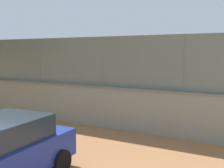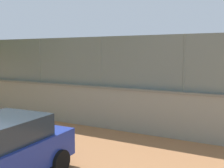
{
  "view_description": "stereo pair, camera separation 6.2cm",
  "coord_description": "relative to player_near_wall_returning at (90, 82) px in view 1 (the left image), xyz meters",
  "views": [
    {
      "loc": [
        -6.36,
        19.84,
        3.05
      ],
      "look_at": [
        0.97,
        6.2,
        1.3
      ],
      "focal_mm": 44.75,
      "sensor_mm": 36.0,
      "label": 1
    },
    {
      "loc": [
        -6.41,
        19.81,
        3.05
      ],
      "look_at": [
        0.97,
        6.2,
        1.3
      ],
      "focal_mm": 44.75,
      "sensor_mm": 36.0,
      "label": 2
    }
  ],
  "objects": [
    {
      "name": "perimeter_wall",
      "position": [
        -6.99,
        7.4,
        -0.05
      ],
      "size": [
        23.75,
        0.61,
        1.69
      ],
      "color": "gray",
      "rests_on": "ground_plane"
    },
    {
      "name": "fence_panel_on_wall",
      "position": [
        -6.99,
        7.4,
        1.79
      ],
      "size": [
        23.34,
        0.23,
        1.99
      ],
      "color": "slate",
      "rests_on": "perimeter_wall"
    },
    {
      "name": "ground_plane",
      "position": [
        -4.66,
        -2.7,
        -0.9
      ],
      "size": [
        260.0,
        260.0,
        0.0
      ],
      "primitive_type": "plane",
      "color": "#A36B42"
    },
    {
      "name": "player_near_wall_returning",
      "position": [
        0.0,
        0.0,
        0.0
      ],
      "size": [
        0.8,
        0.99,
        1.53
      ],
      "color": "black",
      "rests_on": "ground_plane"
    },
    {
      "name": "sports_ball",
      "position": [
        0.45,
        0.53,
        -0.8
      ],
      "size": [
        0.19,
        0.19,
        0.19
      ],
      "primitive_type": "sphere",
      "color": "white",
      "rests_on": "ground_plane"
    },
    {
      "name": "player_foreground_swinging",
      "position": [
        -1.16,
        5.0,
        0.0
      ],
      "size": [
        1.04,
        0.87,
        1.53
      ],
      "color": "#591919",
      "rests_on": "ground_plane"
    },
    {
      "name": "player_at_service_line",
      "position": [
        -5.63,
        -2.07,
        -0.05
      ],
      "size": [
        1.12,
        0.77,
        1.46
      ],
      "color": "#591919",
      "rests_on": "ground_plane"
    }
  ]
}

